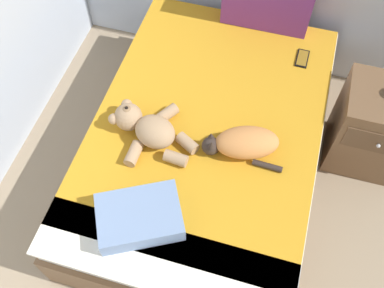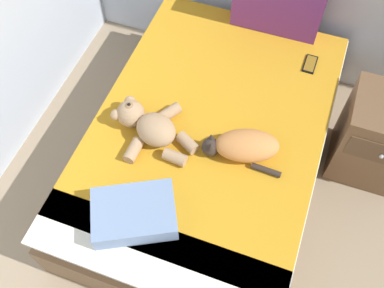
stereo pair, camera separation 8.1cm
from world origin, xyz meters
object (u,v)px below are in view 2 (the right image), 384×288
(cell_phone, at_px, (310,64))
(throw_pillow, at_px, (134,214))
(nightstand, at_px, (378,138))
(bed, at_px, (208,147))
(cat, at_px, (243,146))
(teddy_bear, at_px, (149,126))
(patterned_cushion, at_px, (279,2))

(cell_phone, height_order, throw_pillow, throw_pillow)
(cell_phone, distance_m, nightstand, 0.61)
(throw_pillow, distance_m, nightstand, 1.55)
(bed, distance_m, throw_pillow, 0.75)
(cat, bearing_deg, teddy_bear, -174.47)
(teddy_bear, distance_m, nightstand, 1.39)
(teddy_bear, relative_size, throw_pillow, 1.30)
(patterned_cushion, distance_m, cat, 1.01)
(cell_phone, height_order, nightstand, nightstand)
(bed, bearing_deg, cat, -28.15)
(cat, xyz_separation_m, throw_pillow, (-0.39, -0.54, -0.02))
(patterned_cushion, distance_m, throw_pillow, 1.57)
(nightstand, bearing_deg, teddy_bear, -156.08)
(patterned_cushion, height_order, nightstand, patterned_cushion)
(bed, distance_m, teddy_bear, 0.47)
(bed, height_order, cat, cat)
(cat, height_order, nightstand, cat)
(teddy_bear, height_order, nightstand, teddy_bear)
(teddy_bear, xyz_separation_m, nightstand, (1.25, 0.55, -0.27))
(throw_pillow, xyz_separation_m, nightstand, (1.12, 1.04, -0.25))
(bed, distance_m, cat, 0.41)
(patterned_cushion, height_order, teddy_bear, patterned_cushion)
(cat, relative_size, cell_phone, 2.97)
(throw_pillow, bearing_deg, nightstand, 43.02)
(cell_phone, relative_size, nightstand, 0.25)
(bed, relative_size, nightstand, 3.19)
(teddy_bear, bearing_deg, nightstand, 23.92)
(cat, height_order, cell_phone, cat)
(patterned_cushion, relative_size, throw_pillow, 1.40)
(teddy_bear, distance_m, throw_pillow, 0.51)
(cat, distance_m, nightstand, 0.93)
(nightstand, bearing_deg, bed, -158.16)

